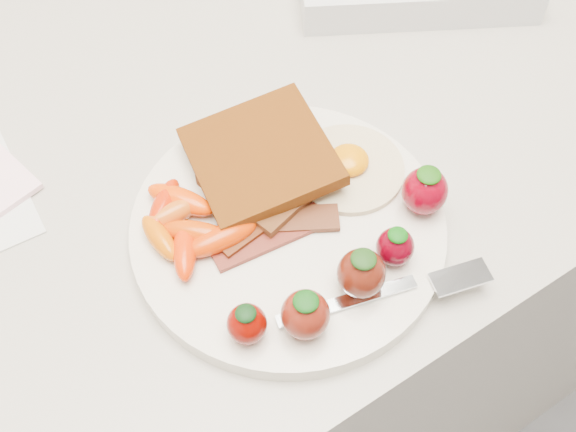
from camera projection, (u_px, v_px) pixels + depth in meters
counter at (242, 328)px, 1.07m from camera, size 2.00×0.60×0.90m
plate at (288, 228)px, 0.62m from camera, size 0.27×0.27×0.02m
toast_lower at (268, 177)px, 0.63m from camera, size 0.11×0.11×0.01m
toast_upper at (261, 156)px, 0.63m from camera, size 0.14×0.13×0.03m
fried_egg at (349, 166)px, 0.64m from camera, size 0.11×0.11×0.02m
bacon_strips at (271, 224)px, 0.61m from camera, size 0.12×0.07×0.01m
baby_carrots at (185, 225)px, 0.60m from camera, size 0.09×0.11×0.02m
strawberries at (357, 262)px, 0.57m from camera, size 0.22×0.08×0.05m
fork at (399, 290)px, 0.57m from camera, size 0.17×0.07×0.00m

